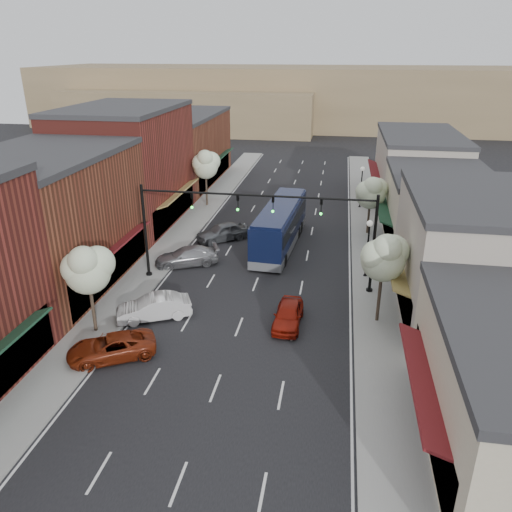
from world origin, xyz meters
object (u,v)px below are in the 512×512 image
at_px(signal_mast_left, 176,219).
at_px(parked_car_b, 154,307).
at_px(lamp_post_near, 368,239).
at_px(signal_mast_right, 339,228).
at_px(red_hatchback, 288,315).
at_px(coach_bus, 280,225).
at_px(tree_right_far, 371,192).
at_px(lamp_post_far, 362,180).
at_px(parked_car_d, 222,232).
at_px(tree_left_far, 206,164).
at_px(tree_right_near, 384,256).
at_px(tree_left_near, 88,268).
at_px(parked_car_c, 187,256).
at_px(parked_car_a, 112,347).

distance_m(signal_mast_left, parked_car_b, 7.00).
bearing_deg(lamp_post_near, signal_mast_right, -131.05).
bearing_deg(signal_mast_left, red_hatchback, -31.52).
bearing_deg(coach_bus, tree_right_far, 33.29).
relative_size(lamp_post_far, red_hatchback, 1.09).
xyz_separation_m(tree_right_far, red_hatchback, (-5.44, -17.18, -3.30)).
bearing_deg(parked_car_d, signal_mast_right, 11.14).
height_order(tree_right_far, lamp_post_near, tree_right_far).
height_order(tree_left_far, coach_bus, tree_left_far).
bearing_deg(signal_mast_right, parked_car_b, -152.22).
height_order(signal_mast_right, tree_right_near, signal_mast_right).
bearing_deg(tree_left_far, signal_mast_right, -52.29).
bearing_deg(tree_left_near, parked_car_b, 38.35).
bearing_deg(signal_mast_left, lamp_post_far, 56.14).
bearing_deg(parked_car_c, signal_mast_left, -19.37).
distance_m(signal_mast_left, tree_right_near, 14.55).
distance_m(signal_mast_right, coach_bus, 9.53).
bearing_deg(signal_mast_left, parked_car_a, -93.21).
relative_size(coach_bus, parked_car_d, 2.59).
distance_m(tree_left_far, coach_bus, 13.90).
xyz_separation_m(lamp_post_far, parked_car_a, (-14.00, -30.33, -2.35)).
height_order(tree_right_near, lamp_post_near, tree_right_near).
relative_size(signal_mast_right, tree_left_near, 1.44).
bearing_deg(coach_bus, parked_car_c, -137.77).
height_order(lamp_post_far, parked_car_c, lamp_post_far).
bearing_deg(tree_right_near, parked_car_c, 154.98).
bearing_deg(parked_car_a, tree_right_far, 117.98).
bearing_deg(parked_car_b, signal_mast_left, 155.68).
xyz_separation_m(tree_left_far, red_hatchback, (11.16, -23.18, -3.91)).
distance_m(tree_left_near, lamp_post_far, 32.35).
height_order(lamp_post_near, lamp_post_far, same).
height_order(parked_car_a, parked_car_c, parked_car_c).
bearing_deg(parked_car_a, tree_left_near, -166.77).
distance_m(tree_right_far, parked_car_d, 13.59).
xyz_separation_m(signal_mast_left, lamp_post_far, (13.42, 20.00, -1.62)).
height_order(signal_mast_left, tree_left_near, signal_mast_left).
xyz_separation_m(signal_mast_right, lamp_post_near, (2.18, 2.50, -1.62)).
height_order(red_hatchback, parked_car_b, parked_car_b).
bearing_deg(parked_car_b, parked_car_c, 156.65).
xyz_separation_m(tree_right_near, lamp_post_far, (-0.55, 24.06, -1.45)).
distance_m(signal_mast_left, tree_right_far, 18.39).
xyz_separation_m(signal_mast_right, parked_car_d, (-9.96, 8.27, -3.83)).
height_order(tree_left_far, parked_car_c, tree_left_far).
xyz_separation_m(signal_mast_right, tree_left_near, (-13.87, -8.05, -0.40)).
xyz_separation_m(signal_mast_right, tree_right_far, (2.73, 11.95, -0.63)).
xyz_separation_m(tree_right_near, coach_bus, (-7.55, 11.81, -2.56)).
height_order(tree_right_near, tree_right_far, tree_right_near).
bearing_deg(signal_mast_right, parked_car_d, 140.29).
height_order(lamp_post_near, parked_car_d, lamp_post_near).
bearing_deg(lamp_post_far, parked_car_c, -128.05).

